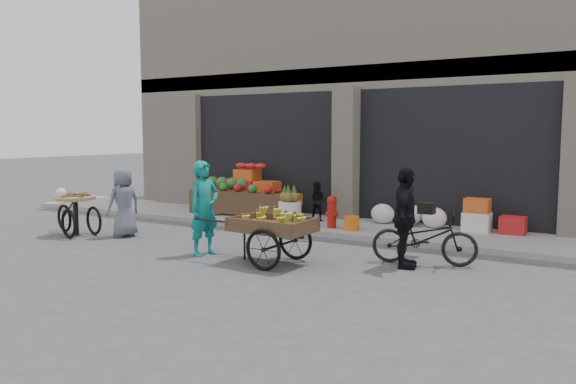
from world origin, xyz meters
The scene contains 15 objects.
ground centered at (0.00, 0.00, 0.00)m, with size 80.00×80.00×0.00m, color #424244.
sidewalk centered at (0.00, 4.10, 0.06)m, with size 18.00×2.20×0.12m, color gray.
building centered at (0.00, 8.03, 3.37)m, with size 14.00×6.45×7.00m.
fruit_display centered at (-2.48, 4.38, 0.67)m, with size 3.10×1.12×1.24m.
pineapple_bin centered at (-0.75, 3.60, 0.37)m, with size 0.52×0.52×0.50m, color silver.
fire_hydrant centered at (0.35, 3.55, 0.50)m, with size 0.22×0.22×0.71m.
orange_bucket centered at (0.85, 3.50, 0.27)m, with size 0.32×0.32×0.30m, color orange.
right_bay_goods centered at (2.61, 4.70, 0.41)m, with size 3.35×0.60×0.70m.
seated_person centered at (-0.35, 4.20, 0.58)m, with size 0.45×0.35×0.93m, color black.
banana_cart centered at (0.76, 0.44, 0.69)m, with size 2.31×1.03×0.95m.
vendor_woman centered at (-0.61, 0.39, 0.85)m, with size 0.62×0.41×1.70m, color #0F7977.
tricycle_cart centered at (-4.25, 0.50, 0.57)m, with size 1.46×1.00×0.95m.
vendor_grey centered at (-3.22, 0.91, 0.73)m, with size 0.71×0.46×1.46m, color slate.
bicycle centered at (2.99, 1.71, 0.45)m, with size 0.60×1.72×0.90m, color black.
cyclist centered at (2.79, 1.31, 0.82)m, with size 0.96×0.40×1.64m, color black.
Camera 1 is at (5.80, -7.32, 2.18)m, focal length 35.00 mm.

